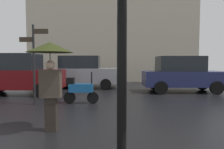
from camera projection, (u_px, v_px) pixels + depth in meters
pedestrian_with_umbrella at (50, 61)px, 4.51m from camera, size 1.04×1.04×2.07m
parked_scooter at (80, 89)px, 7.68m from camera, size 1.38×0.32×1.23m
parked_car_left at (83, 72)px, 12.39m from camera, size 4.34×1.95×2.00m
parked_car_right at (182, 74)px, 10.65m from camera, size 4.28×1.82×1.93m
parked_car_distant at (17, 74)px, 9.83m from camera, size 4.33×1.87×2.03m
street_signpost at (34, 57)px, 7.37m from camera, size 1.08×0.08×3.00m
building_block at (113, 2)px, 16.85m from camera, size 14.03×2.08×13.44m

